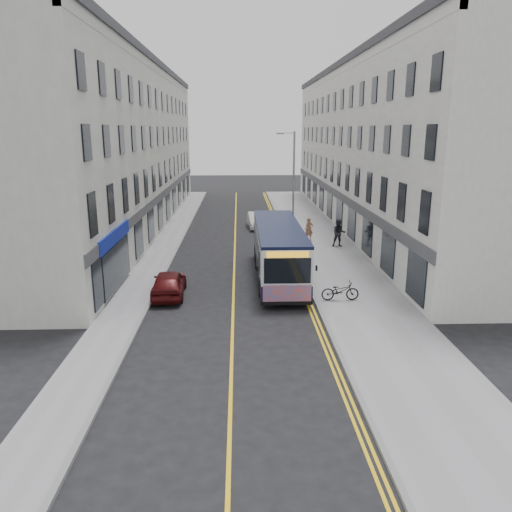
{
  "coord_description": "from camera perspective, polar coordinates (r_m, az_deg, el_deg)",
  "views": [
    {
      "loc": [
        0.31,
        -21.78,
        8.14
      ],
      "look_at": [
        1.2,
        3.87,
        1.6
      ],
      "focal_mm": 35.0,
      "sensor_mm": 36.0,
      "label": 1
    }
  ],
  "objects": [
    {
      "name": "road_dbl_yellow_inner",
      "position": [
        34.9,
        3.39,
        0.79
      ],
      "size": [
        0.1,
        64.0,
        0.01
      ],
      "primitive_type": "cube",
      "color": "yellow",
      "rests_on": "ground"
    },
    {
      "name": "car_maroon",
      "position": [
        25.35,
        -9.93,
        -3.07
      ],
      "size": [
        1.71,
        3.97,
        1.34
      ],
      "primitive_type": "imported",
      "rotation": [
        0.0,
        0.0,
        3.18
      ],
      "color": "#4A0C0D",
      "rests_on": "ground"
    },
    {
      "name": "pavement_east",
      "position": [
        35.24,
        7.77,
        0.91
      ],
      "size": [
        4.5,
        64.0,
        0.12
      ],
      "primitive_type": "cube",
      "color": "gray",
      "rests_on": "ground"
    },
    {
      "name": "pedestrian_near",
      "position": [
        36.96,
        6.08,
        3.05
      ],
      "size": [
        0.69,
        0.51,
        1.72
      ],
      "primitive_type": "imported",
      "rotation": [
        0.0,
        0.0,
        0.17
      ],
      "color": "brown",
      "rests_on": "pavement_east"
    },
    {
      "name": "pavement_west",
      "position": [
        35.14,
        -10.63,
        0.75
      ],
      "size": [
        2.0,
        64.0,
        0.12
      ],
      "primitive_type": "cube",
      "color": "gray",
      "rests_on": "ground"
    },
    {
      "name": "pedestrian_far",
      "position": [
        35.41,
        9.46,
        2.6
      ],
      "size": [
        0.99,
        0.8,
        1.92
      ],
      "primitive_type": "imported",
      "rotation": [
        0.0,
        0.0,
        -0.08
      ],
      "color": "black",
      "rests_on": "pavement_east"
    },
    {
      "name": "kerb_east",
      "position": [
        34.93,
        4.13,
        0.89
      ],
      "size": [
        0.18,
        64.0,
        0.13
      ],
      "primitive_type": "cube",
      "color": "slate",
      "rests_on": "ground"
    },
    {
      "name": "road_dbl_yellow_outer",
      "position": [
        34.92,
        3.72,
        0.79
      ],
      "size": [
        0.1,
        64.0,
        0.01
      ],
      "primitive_type": "cube",
      "color": "yellow",
      "rests_on": "ground"
    },
    {
      "name": "car_white",
      "position": [
        42.34,
        0.06,
        4.1
      ],
      "size": [
        1.66,
        4.02,
        1.3
      ],
      "primitive_type": "imported",
      "rotation": [
        0.0,
        0.0,
        0.08
      ],
      "color": "white",
      "rests_on": "ground"
    },
    {
      "name": "road_centre_line",
      "position": [
        34.75,
        -2.45,
        0.74
      ],
      "size": [
        0.12,
        64.0,
        0.01
      ],
      "primitive_type": "cube",
      "color": "yellow",
      "rests_on": "ground"
    },
    {
      "name": "streetlamp",
      "position": [
        36.18,
        4.19,
        8.3
      ],
      "size": [
        1.32,
        0.18,
        8.0
      ],
      "color": "gray",
      "rests_on": "ground"
    },
    {
      "name": "bicycle",
      "position": [
        24.38,
        9.6,
        -3.94
      ],
      "size": [
        1.82,
        0.65,
        0.95
      ],
      "primitive_type": "imported",
      "rotation": [
        0.0,
        0.0,
        1.58
      ],
      "color": "black",
      "rests_on": "pavement_east"
    },
    {
      "name": "terrace_east",
      "position": [
        44.25,
        12.94,
        11.82
      ],
      "size": [
        6.0,
        46.0,
        13.0
      ],
      "primitive_type": "cube",
      "color": "white",
      "rests_on": "ground"
    },
    {
      "name": "kerb_west",
      "position": [
        35.0,
        -9.01,
        0.78
      ],
      "size": [
        0.18,
        64.0,
        0.13
      ],
      "primitive_type": "cube",
      "color": "slate",
      "rests_on": "ground"
    },
    {
      "name": "terrace_west",
      "position": [
        43.81,
        -14.57,
        11.7
      ],
      "size": [
        6.0,
        46.0,
        13.0
      ],
      "primitive_type": "cube",
      "color": "silver",
      "rests_on": "ground"
    },
    {
      "name": "city_bus",
      "position": [
        27.65,
        2.57,
        0.73
      ],
      "size": [
        2.45,
        10.46,
        3.04
      ],
      "color": "black",
      "rests_on": "ground"
    },
    {
      "name": "ground",
      "position": [
        23.25,
        -2.64,
        -6.21
      ],
      "size": [
        140.0,
        140.0,
        0.0
      ],
      "primitive_type": "plane",
      "color": "black",
      "rests_on": "ground"
    }
  ]
}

